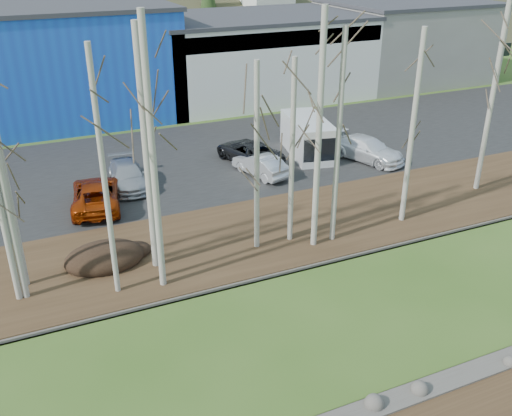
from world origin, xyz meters
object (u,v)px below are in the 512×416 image
car_2 (128,175)px  car_4 (249,152)px  car_5 (367,149)px  van_white (309,138)px  car_1 (96,194)px  car_3 (260,165)px

car_2 → car_4: 7.66m
car_5 → van_white: 3.72m
car_2 → car_4: bearing=9.5°
car_1 → van_white: van_white is taller
car_3 → car_4: size_ratio=0.79×
car_2 → van_white: 11.58m
van_white → car_2: bearing=-166.5°
car_2 → van_white: bearing=5.9°
van_white → car_3: bearing=-144.2°
car_5 → car_4: bearing=138.1°
car_5 → car_2: bearing=151.8°
car_2 → car_3: 7.54m
car_1 → car_5: bearing=-169.4°
van_white → car_1: bearing=-158.5°
car_3 → van_white: (4.18, 1.85, 0.51)m
car_3 → car_5: 7.08m
car_3 → van_white: van_white is taller
car_4 → van_white: 3.99m
car_1 → car_3: (9.47, 0.46, -0.06)m
car_3 → van_white: bearing=-170.6°
car_5 → van_white: bearing=121.0°
car_3 → car_5: car_5 is taller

